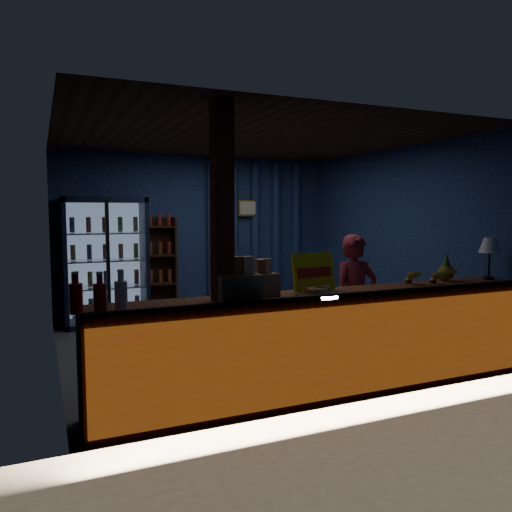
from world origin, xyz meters
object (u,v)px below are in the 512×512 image
Objects in this scene: shopkeeper at (355,301)px; pastry_tray at (317,293)px; table_lamp at (490,247)px; green_chair at (249,302)px.

shopkeeper reaches higher than pastry_tray.
table_lamp reaches higher than pastry_tray.
pastry_tray is (-0.89, -0.68, 0.25)m from shopkeeper.
green_chair is 3.69m from table_lamp.
green_chair is at bearing 115.03° from table_lamp.
green_chair is 1.27× the size of table_lamp.
table_lamp is at bearing -20.07° from shopkeeper.
shopkeeper is at bearing 75.48° from green_chair.
green_chair is 3.50m from pastry_tray.
pastry_tray is (-0.75, -3.34, 0.71)m from green_chair.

